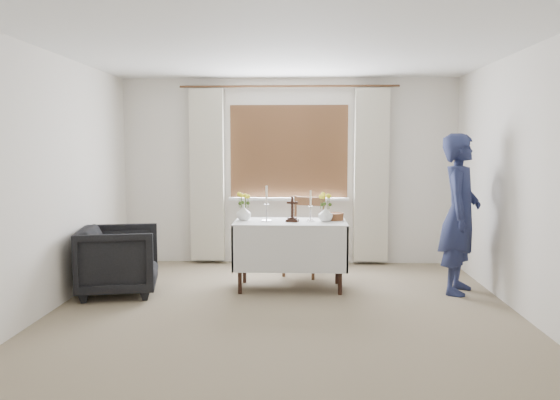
# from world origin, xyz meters

# --- Properties ---
(ground) EXTENTS (5.00, 5.00, 0.00)m
(ground) POSITION_xyz_m (0.00, 0.00, 0.00)
(ground) COLOR gray
(ground) RESTS_ON ground
(altar_table) EXTENTS (1.24, 0.64, 0.76)m
(altar_table) POSITION_xyz_m (0.05, 1.10, 0.38)
(altar_table) COLOR silver
(altar_table) RESTS_ON ground
(wooden_chair) EXTENTS (0.58, 0.58, 0.96)m
(wooden_chair) POSITION_xyz_m (0.20, 1.76, 0.48)
(wooden_chair) COLOR brown
(wooden_chair) RESTS_ON ground
(armchair) EXTENTS (0.95, 0.94, 0.74)m
(armchair) POSITION_xyz_m (-1.79, 0.82, 0.37)
(armchair) COLOR black
(armchair) RESTS_ON ground
(person) EXTENTS (0.64, 0.75, 1.73)m
(person) POSITION_xyz_m (1.88, 1.02, 0.86)
(person) COLOR #222650
(person) RESTS_ON ground
(radiator) EXTENTS (1.10, 0.10, 0.60)m
(radiator) POSITION_xyz_m (0.00, 2.42, 0.30)
(radiator) COLOR white
(radiator) RESTS_ON ground
(wooden_cross) EXTENTS (0.15, 0.12, 0.28)m
(wooden_cross) POSITION_xyz_m (0.07, 1.07, 0.90)
(wooden_cross) COLOR black
(wooden_cross) RESTS_ON altar_table
(candlestick_left) EXTENTS (0.13, 0.13, 0.40)m
(candlestick_left) POSITION_xyz_m (-0.22, 1.09, 0.96)
(candlestick_left) COLOR silver
(candlestick_left) RESTS_ON altar_table
(candlestick_right) EXTENTS (0.12, 0.12, 0.34)m
(candlestick_right) POSITION_xyz_m (0.27, 1.11, 0.93)
(candlestick_right) COLOR silver
(candlestick_right) RESTS_ON altar_table
(flower_vase_left) EXTENTS (0.20, 0.20, 0.17)m
(flower_vase_left) POSITION_xyz_m (-0.48, 1.16, 0.85)
(flower_vase_left) COLOR white
(flower_vase_left) RESTS_ON altar_table
(flower_vase_right) EXTENTS (0.20, 0.20, 0.17)m
(flower_vase_right) POSITION_xyz_m (0.44, 1.10, 0.84)
(flower_vase_right) COLOR white
(flower_vase_right) RESTS_ON altar_table
(wicker_basket) EXTENTS (0.28, 0.28, 0.08)m
(wicker_basket) POSITION_xyz_m (0.54, 1.23, 0.80)
(wicker_basket) COLOR brown
(wicker_basket) RESTS_ON altar_table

